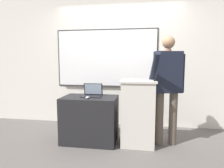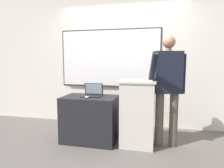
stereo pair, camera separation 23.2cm
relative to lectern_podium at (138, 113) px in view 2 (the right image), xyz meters
name	(u,v)px [view 2 (the right image)]	position (x,y,z in m)	size (l,w,h in m)	color
ground_plane	(107,151)	(-0.43, -0.31, -0.53)	(30.00, 30.00, 0.00)	#5B5654
back_wall	(122,60)	(-0.44, 1.04, 0.85)	(6.40, 0.17, 2.75)	silver
lectern_podium	(138,113)	(0.00, 0.00, 0.00)	(0.56, 0.45, 1.05)	beige
side_desk	(90,119)	(-0.80, 0.01, -0.15)	(0.89, 0.58, 0.76)	black
person_presenter	(168,84)	(0.45, 0.08, 0.47)	(0.58, 0.61, 1.73)	brown
laptop	(93,93)	(-0.77, 0.07, 0.29)	(0.33, 0.25, 0.21)	black
wireless_keyboard	(138,80)	(0.00, -0.06, 0.53)	(0.45, 0.13, 0.02)	silver
computer_mouse_by_laptop	(87,97)	(-0.79, -0.14, 0.25)	(0.06, 0.10, 0.03)	#BCBCC1
computer_mouse_by_keyboard	(153,80)	(0.23, -0.07, 0.54)	(0.06, 0.10, 0.03)	black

